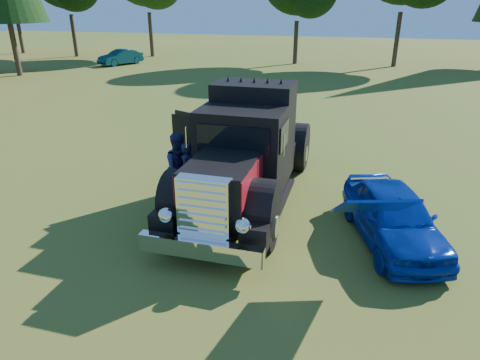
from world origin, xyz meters
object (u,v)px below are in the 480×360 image
object	(u,v)px
diamond_t_truck	(245,157)
hotrod_coupe	(393,215)
spectator_far	(181,169)
distant_teal_car	(121,57)
spectator_near	(189,173)

from	to	relation	value
diamond_t_truck	hotrod_coupe	world-z (taller)	diamond_t_truck
hotrod_coupe	spectator_far	size ratio (longest dim) A/B	2.22
diamond_t_truck	distant_teal_car	world-z (taller)	diamond_t_truck
hotrod_coupe	distant_teal_car	size ratio (longest dim) A/B	1.13
hotrod_coupe	spectator_far	distance (m)	5.25
spectator_far	hotrod_coupe	bearing A→B (deg)	-58.51
diamond_t_truck	hotrod_coupe	distance (m)	3.82
spectator_near	diamond_t_truck	bearing A→B (deg)	-72.40
spectator_near	distant_teal_car	world-z (taller)	spectator_near
spectator_near	distant_teal_car	bearing A→B (deg)	34.97
diamond_t_truck	distant_teal_car	distance (m)	28.28
diamond_t_truck	spectator_near	distance (m)	1.51
diamond_t_truck	distant_teal_car	xyz separation A→B (m)	(-16.77, 22.76, -0.66)
spectator_far	distant_teal_car	distance (m)	27.74
hotrod_coupe	distant_teal_car	world-z (taller)	hotrod_coupe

